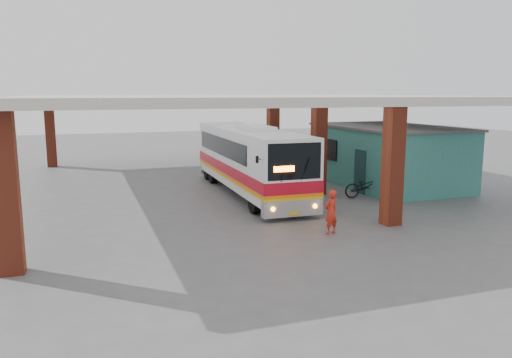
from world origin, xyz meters
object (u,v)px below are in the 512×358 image
object	(u,v)px
pedestrian	(331,212)
coach_bus	(249,160)
red_chair	(321,173)
motorcycle	(366,186)

from	to	relation	value
pedestrian	coach_bus	bearing A→B (deg)	-106.63
red_chair	motorcycle	bearing A→B (deg)	-90.24
motorcycle	red_chair	distance (m)	5.35
coach_bus	red_chair	world-z (taller)	coach_bus
coach_bus	red_chair	size ratio (longest dim) A/B	15.33
motorcycle	red_chair	bearing A→B (deg)	2.81
coach_bus	motorcycle	distance (m)	5.60
pedestrian	motorcycle	bearing A→B (deg)	-151.66
coach_bus	pedestrian	world-z (taller)	coach_bus
pedestrian	red_chair	bearing A→B (deg)	-134.80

